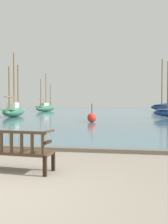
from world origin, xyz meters
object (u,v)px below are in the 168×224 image
at_px(park_bench, 16,150).
at_px(sailboat_far_port, 46,107).
at_px(channel_buoy, 92,118).
at_px(sailboat_nearest_port, 14,110).

relative_size(park_bench, sailboat_far_port, 0.26).
relative_size(park_bench, channel_buoy, 1.19).
height_order(park_bench, sailboat_far_port, sailboat_far_port).
xyz_separation_m(sailboat_far_port, sailboat_nearest_port, (1.78, -15.79, -0.01)).
distance_m(sailboat_nearest_port, channel_buoy, 10.91).
bearing_deg(sailboat_far_port, channel_buoy, -63.87).
bearing_deg(sailboat_nearest_port, channel_buoy, -34.46).
distance_m(park_bench, sailboat_far_port, 36.67).
height_order(sailboat_far_port, channel_buoy, sailboat_far_port).
bearing_deg(sailboat_nearest_port, sailboat_far_port, 96.44).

